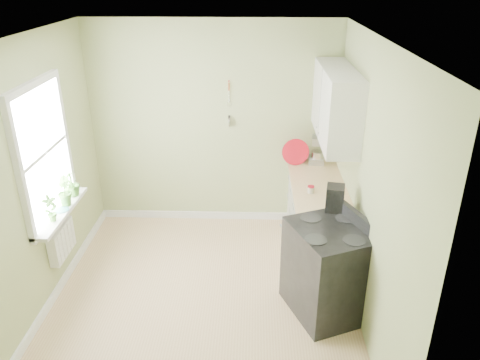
{
  "coord_description": "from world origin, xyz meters",
  "views": [
    {
      "loc": [
        0.52,
        -3.99,
        3.24
      ],
      "look_at": [
        0.38,
        0.55,
        1.16
      ],
      "focal_mm": 35.0,
      "sensor_mm": 36.0,
      "label": 1
    }
  ],
  "objects_px": {
    "stand_mixer": "(317,149)",
    "coffee_maker": "(334,201)",
    "stove": "(328,270)",
    "kettle": "(294,155)"
  },
  "relations": [
    {
      "from": "stove",
      "to": "coffee_maker",
      "type": "bearing_deg",
      "value": 78.97
    },
    {
      "from": "stove",
      "to": "coffee_maker",
      "type": "xyz_separation_m",
      "value": [
        0.08,
        0.39,
        0.57
      ]
    },
    {
      "from": "coffee_maker",
      "to": "stand_mixer",
      "type": "bearing_deg",
      "value": 90.52
    },
    {
      "from": "stand_mixer",
      "to": "kettle",
      "type": "height_order",
      "value": "stand_mixer"
    },
    {
      "from": "stand_mixer",
      "to": "coffee_maker",
      "type": "xyz_separation_m",
      "value": [
        0.01,
        -1.44,
        -0.02
      ]
    },
    {
      "from": "stand_mixer",
      "to": "coffee_maker",
      "type": "relative_size",
      "value": 1.26
    },
    {
      "from": "stove",
      "to": "stand_mixer",
      "type": "relative_size",
      "value": 2.75
    },
    {
      "from": "coffee_maker",
      "to": "stove",
      "type": "bearing_deg",
      "value": -101.03
    },
    {
      "from": "stove",
      "to": "stand_mixer",
      "type": "bearing_deg",
      "value": 88.01
    },
    {
      "from": "kettle",
      "to": "coffee_maker",
      "type": "height_order",
      "value": "coffee_maker"
    }
  ]
}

